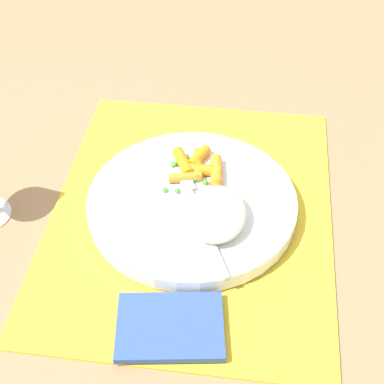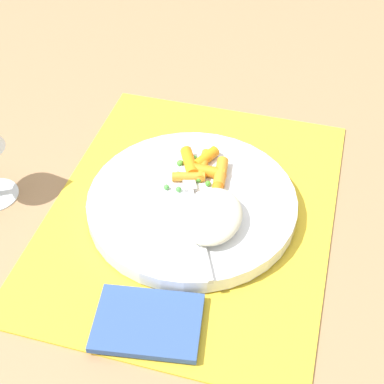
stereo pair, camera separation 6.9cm
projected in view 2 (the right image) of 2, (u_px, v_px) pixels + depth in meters
name	position (u px, v px, depth m)	size (l,w,h in m)	color
ground_plane	(192.00, 212.00, 0.73)	(2.40, 2.40, 0.00)	#997551
placemat	(192.00, 210.00, 0.73)	(0.45, 0.35, 0.01)	gold
plate	(192.00, 203.00, 0.72)	(0.26, 0.26, 0.02)	white
rice_mound	(212.00, 216.00, 0.67)	(0.09, 0.07, 0.03)	beige
carrot_portion	(205.00, 169.00, 0.74)	(0.08, 0.07, 0.02)	orange
pea_scatter	(195.00, 180.00, 0.73)	(0.08, 0.08, 0.01)	green
fork	(194.00, 207.00, 0.70)	(0.18, 0.09, 0.01)	silver
napkin	(152.00, 323.00, 0.60)	(0.08, 0.11, 0.01)	#33518C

